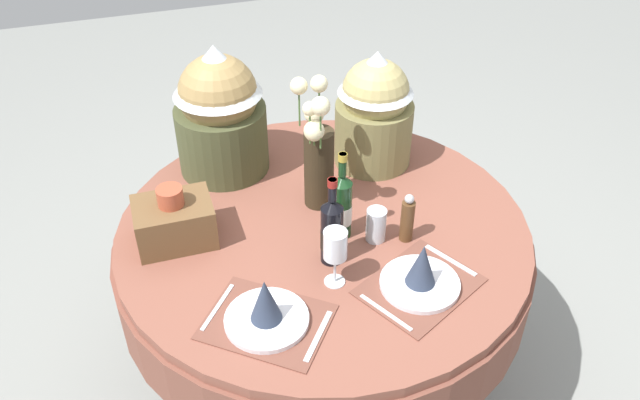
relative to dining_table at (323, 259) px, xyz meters
name	(u,v)px	position (x,y,z in m)	size (l,w,h in m)	color
ground	(323,368)	(0.00, 0.00, -0.59)	(8.00, 8.00, 0.00)	gray
dining_table	(323,259)	(0.00, 0.00, 0.00)	(1.40, 1.40, 0.75)	brown
place_setting_left	(266,311)	(-0.28, -0.36, 0.20)	(0.43, 0.41, 0.16)	brown
place_setting_right	(421,275)	(0.19, -0.36, 0.20)	(0.42, 0.39, 0.16)	brown
flower_vase	(317,151)	(0.02, 0.12, 0.37)	(0.13, 0.21, 0.47)	#332819
wine_bottle_left	(332,231)	(-0.03, -0.17, 0.27)	(0.07, 0.07, 0.31)	black
wine_bottle_centre	(342,205)	(0.04, -0.06, 0.27)	(0.07, 0.07, 0.31)	#143819
wine_glass_left	(335,246)	(-0.05, -0.27, 0.30)	(0.07, 0.07, 0.20)	silver
tumbler_near_right	(376,225)	(0.14, -0.12, 0.21)	(0.06, 0.06, 0.12)	silver
pepper_mill	(407,219)	(0.23, -0.15, 0.23)	(0.04, 0.04, 0.18)	brown
gift_tub_back_left	(219,106)	(-0.24, 0.44, 0.41)	(0.33, 0.33, 0.49)	#474C2D
gift_tub_back_right	(375,105)	(0.30, 0.32, 0.39)	(0.29, 0.29, 0.44)	olive
woven_basket_side_left	(174,221)	(-0.47, 0.07, 0.23)	(0.25, 0.18, 0.20)	brown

